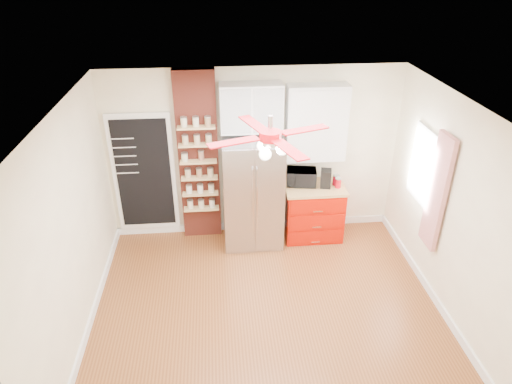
{
  "coord_description": "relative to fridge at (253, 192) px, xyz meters",
  "views": [
    {
      "loc": [
        -0.57,
        -4.47,
        4.19
      ],
      "look_at": [
        -0.07,
        0.9,
        1.27
      ],
      "focal_mm": 32.0,
      "sensor_mm": 36.0,
      "label": 1
    }
  ],
  "objects": [
    {
      "name": "wall_back",
      "position": [
        0.05,
        0.37,
        0.48
      ],
      "size": [
        4.5,
        0.02,
        2.7
      ],
      "primitive_type": "cube",
      "color": "#FFF7CD",
      "rests_on": "floor"
    },
    {
      "name": "pantry_jar_oats",
      "position": [
        -1.0,
        0.16,
        0.56
      ],
      "size": [
        0.1,
        0.1,
        0.12
      ],
      "primitive_type": "cylinder",
      "rotation": [
        0.0,
        0.0,
        0.06
      ],
      "color": "beige",
      "rests_on": "brick_pillar"
    },
    {
      "name": "coffee_maker",
      "position": [
        1.13,
        0.04,
        0.17
      ],
      "size": [
        0.2,
        0.22,
        0.28
      ],
      "primitive_type": "cube",
      "rotation": [
        0.0,
        0.0,
        -0.23
      ],
      "color": "black",
      "rests_on": "red_cabinet"
    },
    {
      "name": "toaster_oven",
      "position": [
        0.77,
        0.14,
        0.15
      ],
      "size": [
        0.49,
        0.37,
        0.25
      ],
      "primitive_type": "imported",
      "rotation": [
        0.0,
        0.0,
        -0.15
      ],
      "color": "black",
      "rests_on": "red_cabinet"
    },
    {
      "name": "pantry_jar_beans",
      "position": [
        -0.76,
        0.18,
        0.57
      ],
      "size": [
        0.1,
        0.1,
        0.14
      ],
      "primitive_type": "cylinder",
      "rotation": [
        0.0,
        0.0,
        0.11
      ],
      "color": "#905F49",
      "rests_on": "brick_pillar"
    },
    {
      "name": "fridge",
      "position": [
        0.0,
        0.0,
        0.0
      ],
      "size": [
        0.9,
        0.7,
        1.75
      ],
      "primitive_type": "cube",
      "color": "#A7A7AB",
      "rests_on": "floor"
    },
    {
      "name": "upper_glass_cabinet",
      "position": [
        0.0,
        0.2,
        1.27
      ],
      "size": [
        0.9,
        0.35,
        0.7
      ],
      "primitive_type": "cube",
      "color": "white",
      "rests_on": "wall_back"
    },
    {
      "name": "ceiling_fan",
      "position": [
        0.05,
        -1.63,
        1.55
      ],
      "size": [
        1.4,
        1.4,
        0.44
      ],
      "color": "silver",
      "rests_on": "ceiling"
    },
    {
      "name": "curtain",
      "position": [
        2.23,
        -1.28,
        0.57
      ],
      "size": [
        0.06,
        0.4,
        1.55
      ],
      "primitive_type": "cube",
      "color": "#B21719",
      "rests_on": "wall_right"
    },
    {
      "name": "ceiling",
      "position": [
        0.05,
        -1.63,
        1.83
      ],
      "size": [
        4.5,
        4.5,
        0.0
      ],
      "primitive_type": "plane",
      "color": "white",
      "rests_on": "wall_back"
    },
    {
      "name": "canister_right",
      "position": [
        1.31,
        0.08,
        0.1
      ],
      "size": [
        0.12,
        0.12,
        0.16
      ],
      "primitive_type": "cylinder",
      "rotation": [
        0.0,
        0.0,
        -0.19
      ],
      "color": "#AE091C",
      "rests_on": "red_cabinet"
    },
    {
      "name": "window",
      "position": [
        2.28,
        -0.73,
        0.68
      ],
      "size": [
        0.04,
        0.75,
        1.05
      ],
      "primitive_type": "cube",
      "color": "white",
      "rests_on": "wall_right"
    },
    {
      "name": "wall_front",
      "position": [
        0.05,
        -3.63,
        0.48
      ],
      "size": [
        4.5,
        0.02,
        2.7
      ],
      "primitive_type": "cube",
      "color": "#FFF7CD",
      "rests_on": "floor"
    },
    {
      "name": "chalkboard",
      "position": [
        -1.65,
        0.33,
        0.23
      ],
      "size": [
        0.95,
        0.05,
        1.95
      ],
      "color": "white",
      "rests_on": "wall_back"
    },
    {
      "name": "red_cabinet",
      "position": [
        0.97,
        0.05,
        -0.42
      ],
      "size": [
        0.94,
        0.64,
        0.9
      ],
      "color": "#B00E01",
      "rests_on": "floor"
    },
    {
      "name": "wall_left",
      "position": [
        -2.2,
        -1.63,
        0.48
      ],
      "size": [
        0.02,
        4.0,
        2.7
      ],
      "primitive_type": "cube",
      "color": "#FFF7CD",
      "rests_on": "floor"
    },
    {
      "name": "floor",
      "position": [
        0.05,
        -1.63,
        -0.88
      ],
      "size": [
        4.5,
        4.5,
        0.0
      ],
      "primitive_type": "plane",
      "color": "brown",
      "rests_on": "ground"
    },
    {
      "name": "canister_left",
      "position": [
        1.32,
        -0.01,
        0.1
      ],
      "size": [
        0.12,
        0.12,
        0.15
      ],
      "primitive_type": "cylinder",
      "rotation": [
        0.0,
        0.0,
        -0.41
      ],
      "color": "red",
      "rests_on": "red_cabinet"
    },
    {
      "name": "upper_shelf_unit",
      "position": [
        0.97,
        0.22,
        1.0
      ],
      "size": [
        0.9,
        0.3,
        1.15
      ],
      "primitive_type": "cube",
      "color": "white",
      "rests_on": "wall_back"
    },
    {
      "name": "wall_right",
      "position": [
        2.3,
        -1.63,
        0.48
      ],
      "size": [
        0.02,
        4.0,
        2.7
      ],
      "primitive_type": "cube",
      "color": "#FFF7CD",
      "rests_on": "floor"
    },
    {
      "name": "brick_pillar",
      "position": [
        -0.8,
        0.29,
        0.48
      ],
      "size": [
        0.6,
        0.16,
        2.7
      ],
      "primitive_type": "cube",
      "color": "maroon",
      "rests_on": "floor"
    }
  ]
}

